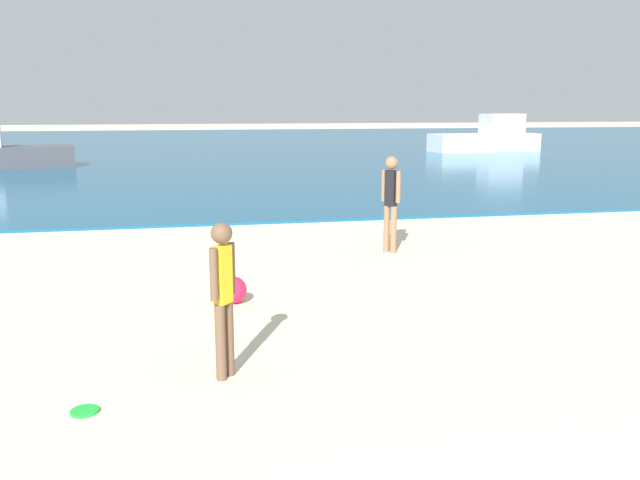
{
  "coord_description": "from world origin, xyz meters",
  "views": [
    {
      "loc": [
        -2.01,
        -0.87,
        2.65
      ],
      "look_at": [
        -0.5,
        6.51,
        1.13
      ],
      "focal_mm": 37.45,
      "sensor_mm": 36.0,
      "label": 1
    }
  ],
  "objects_px": {
    "boat_far": "(488,138)",
    "frisbee": "(85,411)",
    "person_distant": "(391,198)",
    "beach_ball": "(233,290)",
    "person_standing": "(223,291)"
  },
  "relations": [
    {
      "from": "boat_far",
      "to": "beach_ball",
      "type": "relative_size",
      "value": 17.25
    },
    {
      "from": "frisbee",
      "to": "person_distant",
      "type": "height_order",
      "value": "person_distant"
    },
    {
      "from": "beach_ball",
      "to": "person_distant",
      "type": "bearing_deg",
      "value": 41.15
    },
    {
      "from": "boat_far",
      "to": "beach_ball",
      "type": "xyz_separation_m",
      "value": [
        -16.72,
        -27.4,
        -0.61
      ]
    },
    {
      "from": "frisbee",
      "to": "person_distant",
      "type": "distance_m",
      "value": 7.43
    },
    {
      "from": "person_standing",
      "to": "frisbee",
      "type": "xyz_separation_m",
      "value": [
        -1.27,
        -0.54,
        -0.88
      ]
    },
    {
      "from": "person_standing",
      "to": "boat_far",
      "type": "distance_m",
      "value": 34.41
    },
    {
      "from": "person_distant",
      "to": "beach_ball",
      "type": "relative_size",
      "value": 4.71
    },
    {
      "from": "frisbee",
      "to": "boat_far",
      "type": "relative_size",
      "value": 0.04
    },
    {
      "from": "beach_ball",
      "to": "frisbee",
      "type": "bearing_deg",
      "value": -116.51
    },
    {
      "from": "frisbee",
      "to": "boat_far",
      "type": "height_order",
      "value": "boat_far"
    },
    {
      "from": "frisbee",
      "to": "beach_ball",
      "type": "xyz_separation_m",
      "value": [
        1.53,
        3.07,
        0.17
      ]
    },
    {
      "from": "boat_far",
      "to": "frisbee",
      "type": "bearing_deg",
      "value": 53.62
    },
    {
      "from": "person_standing",
      "to": "person_distant",
      "type": "height_order",
      "value": "person_distant"
    },
    {
      "from": "frisbee",
      "to": "boat_far",
      "type": "bearing_deg",
      "value": 59.08
    }
  ]
}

